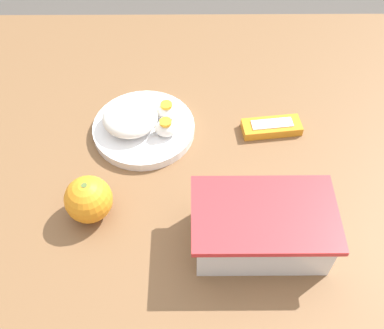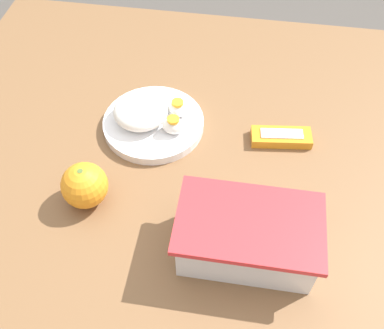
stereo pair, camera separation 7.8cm
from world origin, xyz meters
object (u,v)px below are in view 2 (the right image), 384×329
Objects in this scene: rice_plate at (150,118)px; candy_bar at (281,137)px; food_container at (247,238)px; orange_fruit at (85,185)px.

rice_plate is 0.25m from candy_bar.
food_container reaches higher than rice_plate.
candy_bar is at bearing -101.42° from food_container.
candy_bar is (-0.32, -0.19, -0.03)m from orange_fruit.
food_container is 1.84× the size of candy_bar.
food_container is 0.25m from candy_bar.
food_container reaches higher than orange_fruit.
rice_plate is at bearing 0.48° from candy_bar.
orange_fruit is at bearing 29.99° from candy_bar.
food_container is 2.76× the size of orange_fruit.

